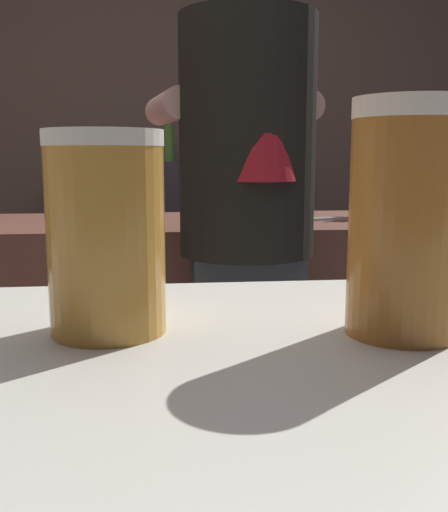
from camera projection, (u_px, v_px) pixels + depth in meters
name	position (u px, v px, depth m)	size (l,w,h in m)	color
wall_back	(161.00, 120.00, 3.42)	(5.20, 0.10, 2.70)	brown
prep_counter	(268.00, 354.00, 2.06)	(2.10, 0.60, 0.93)	brown
back_shelf	(154.00, 264.00, 3.27)	(0.96, 0.36, 1.11)	#37333D
bartender	(247.00, 219.00, 1.51)	(0.47, 0.54, 1.70)	#2B2F33
knife_block	(381.00, 186.00, 2.09)	(0.10, 0.08, 0.29)	#955D39
mixing_bowl	(98.00, 210.00, 2.00)	(0.22, 0.22, 0.06)	beige
chefs_knife	(314.00, 219.00, 1.95)	(0.24, 0.03, 0.01)	silver
pint_glass_near	(406.00, 219.00, 0.38)	(0.07, 0.07, 0.15)	#A8692A
pint_glass_far	(106.00, 233.00, 0.39)	(0.08, 0.08, 0.13)	#C38937
bottle_hot_sauce	(213.00, 147.00, 3.17)	(0.06, 0.06, 0.20)	#2E569C
bottle_vinegar	(232.00, 146.00, 3.18)	(0.07, 0.07, 0.21)	#325F98
bottle_olive_oil	(169.00, 142.00, 3.15)	(0.06, 0.06, 0.27)	#4E7D33
bottle_soy	(195.00, 144.00, 3.23)	(0.06, 0.06, 0.25)	#508E2D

